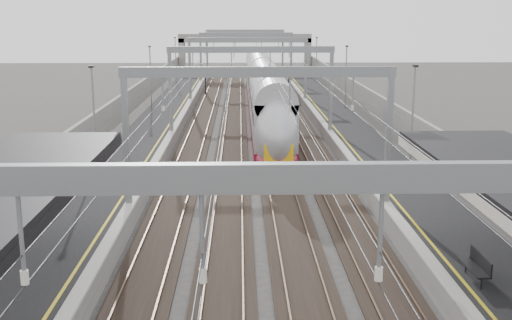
{
  "coord_description": "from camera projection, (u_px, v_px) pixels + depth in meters",
  "views": [
    {
      "loc": [
        -0.85,
        -8.18,
        9.97
      ],
      "look_at": [
        0.0,
        26.01,
        2.21
      ],
      "focal_mm": 45.0,
      "sensor_mm": 36.0,
      "label": 1
    }
  ],
  "objects": [
    {
      "name": "platform_left",
      "position": [
        155.0,
        130.0,
        53.77
      ],
      "size": [
        4.0,
        120.0,
        1.0
      ],
      "primitive_type": "cube",
      "color": "black",
      "rests_on": "ground"
    },
    {
      "name": "tracks",
      "position": [
        250.0,
        135.0,
        54.07
      ],
      "size": [
        11.4,
        140.0,
        0.2
      ],
      "color": "black",
      "rests_on": "ground"
    },
    {
      "name": "train",
      "position": [
        264.0,
        95.0,
        63.15
      ],
      "size": [
        2.9,
        52.81,
        4.58
      ],
      "color": "maroon",
      "rests_on": "ground"
    },
    {
      "name": "bench",
      "position": [
        477.0,
        265.0,
        22.03
      ],
      "size": [
        0.52,
        1.86,
        0.96
      ],
      "color": "black",
      "rests_on": "platform_right"
    },
    {
      "name": "overhead_line",
      "position": [
        249.0,
        57.0,
        59.17
      ],
      "size": [
        13.0,
        140.0,
        6.6
      ],
      "color": "gray",
      "rests_on": "platform_left"
    },
    {
      "name": "signal_green",
      "position": [
        205.0,
        76.0,
        80.43
      ],
      "size": [
        0.32,
        0.32,
        3.48
      ],
      "color": "black",
      "rests_on": "ground"
    },
    {
      "name": "wall_right",
      "position": [
        383.0,
        117.0,
        53.99
      ],
      "size": [
        0.3,
        120.0,
        3.2
      ],
      "primitive_type": "cube",
      "color": "slate",
      "rests_on": "ground"
    },
    {
      "name": "signal_red_near",
      "position": [
        276.0,
        84.0,
        72.18
      ],
      "size": [
        0.32,
        0.32,
        3.48
      ],
      "color": "black",
      "rests_on": "ground"
    },
    {
      "name": "overbridge",
      "position": [
        245.0,
        44.0,
        106.52
      ],
      "size": [
        22.0,
        2.2,
        6.9
      ],
      "color": "slate",
      "rests_on": "ground"
    },
    {
      "name": "signal_red_far",
      "position": [
        289.0,
        75.0,
        82.31
      ],
      "size": [
        0.32,
        0.32,
        3.48
      ],
      "color": "black",
      "rests_on": "ground"
    },
    {
      "name": "platform_right",
      "position": [
        345.0,
        130.0,
        54.16
      ],
      "size": [
        4.0,
        120.0,
        1.0
      ],
      "primitive_type": "cube",
      "color": "black",
      "rests_on": "ground"
    },
    {
      "name": "wall_left",
      "position": [
        116.0,
        118.0,
        53.45
      ],
      "size": [
        0.3,
        120.0,
        3.2
      ],
      "primitive_type": "cube",
      "color": "slate",
      "rests_on": "ground"
    }
  ]
}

